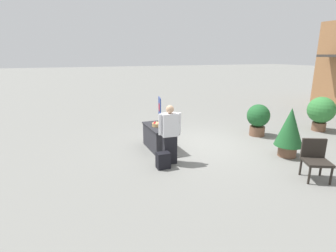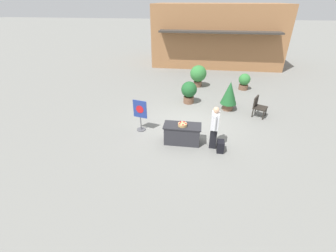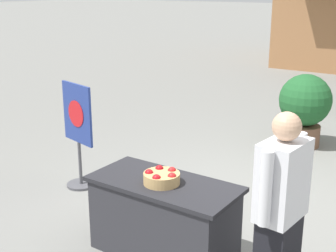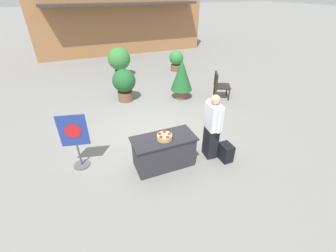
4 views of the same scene
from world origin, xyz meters
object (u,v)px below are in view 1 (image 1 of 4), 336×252
at_px(display_table, 159,137).
at_px(patio_chair, 315,157).
at_px(apple_basket, 158,124).
at_px(potted_plant_far_right, 258,118).
at_px(person_visitor, 170,134).
at_px(potted_plant_far_left, 290,130).
at_px(backpack, 163,160).
at_px(potted_plant_near_left, 321,111).
at_px(poster_board, 160,113).

relative_size(display_table, patio_chair, 1.48).
bearing_deg(apple_basket, potted_plant_far_right, 89.84).
distance_m(person_visitor, potted_plant_far_right, 4.03).
bearing_deg(display_table, potted_plant_far_left, 58.56).
bearing_deg(patio_chair, apple_basket, -113.35).
bearing_deg(backpack, potted_plant_near_left, 98.22).
relative_size(person_visitor, potted_plant_near_left, 1.21).
distance_m(apple_basket, potted_plant_far_right, 3.81).
bearing_deg(potted_plant_far_left, display_table, -121.44).
relative_size(backpack, patio_chair, 0.45).
bearing_deg(potted_plant_far_right, display_table, -90.23).
height_order(apple_basket, person_visitor, person_visitor).
relative_size(poster_board, potted_plant_near_left, 1.00).
height_order(person_visitor, patio_chair, person_visitor).
relative_size(patio_chair, potted_plant_far_left, 0.66).
bearing_deg(apple_basket, display_table, 96.92).
xyz_separation_m(patio_chair, potted_plant_near_left, (-2.83, 3.70, 0.24)).
relative_size(poster_board, potted_plant_far_left, 0.92).
bearing_deg(display_table, potted_plant_far_right, 89.77).
bearing_deg(potted_plant_near_left, backpack, -81.78).
relative_size(display_table, potted_plant_far_left, 0.97).
xyz_separation_m(apple_basket, potted_plant_far_left, (1.95, 3.24, 0.00)).
relative_size(display_table, person_visitor, 0.87).
relative_size(patio_chair, potted_plant_near_left, 0.71).
distance_m(apple_basket, person_visitor, 1.13).
bearing_deg(potted_plant_far_right, patio_chair, -18.53).
height_order(backpack, potted_plant_far_left, potted_plant_far_left).
bearing_deg(apple_basket, poster_board, 157.75).
bearing_deg(apple_basket, potted_plant_near_left, 86.37).
bearing_deg(display_table, person_visitor, -5.31).
distance_m(person_visitor, patio_chair, 3.51).
relative_size(backpack, poster_board, 0.32).
xyz_separation_m(person_visitor, potted_plant_far_right, (-1.12, 3.87, -0.15)).
height_order(display_table, potted_plant_far_left, potted_plant_far_left).
xyz_separation_m(potted_plant_far_right, potted_plant_near_left, (0.40, 2.62, 0.12)).
distance_m(display_table, patio_chair, 4.21).
height_order(backpack, potted_plant_near_left, potted_plant_near_left).
bearing_deg(person_visitor, potted_plant_near_left, -78.32).
distance_m(patio_chair, potted_plant_near_left, 4.66).
xyz_separation_m(backpack, potted_plant_far_right, (-1.38, 4.16, 0.44)).
xyz_separation_m(display_table, person_visitor, (1.14, -0.11, 0.43)).
bearing_deg(potted_plant_far_left, patio_chair, -21.82).
distance_m(display_table, person_visitor, 1.22).
distance_m(potted_plant_far_left, potted_plant_far_right, 2.03).
bearing_deg(patio_chair, display_table, -113.77).
distance_m(backpack, patio_chair, 3.61).
bearing_deg(potted_plant_far_right, apple_basket, -90.16).
xyz_separation_m(backpack, poster_board, (-3.14, 1.08, 0.50)).
distance_m(poster_board, potted_plant_near_left, 6.10).
relative_size(display_table, poster_board, 1.05).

